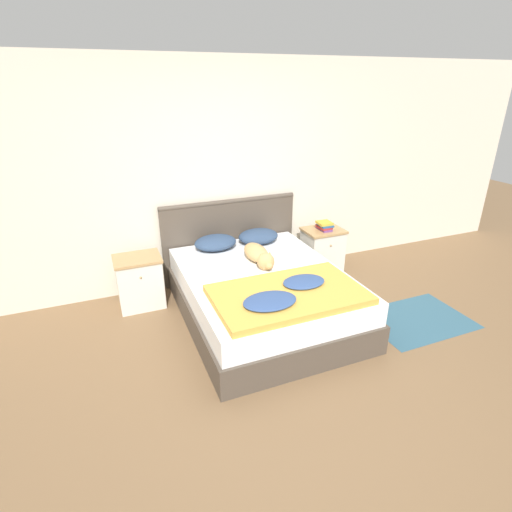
{
  "coord_description": "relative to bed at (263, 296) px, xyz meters",
  "views": [
    {
      "loc": [
        -1.29,
        -2.27,
        2.29
      ],
      "look_at": [
        0.15,
        1.23,
        0.62
      ],
      "focal_mm": 28.0,
      "sensor_mm": 36.0,
      "label": 1
    }
  ],
  "objects": [
    {
      "name": "ground_plane",
      "position": [
        -0.15,
        -1.03,
        -0.26
      ],
      "size": [
        16.0,
        16.0,
        0.0
      ],
      "primitive_type": "plane",
      "color": "brown"
    },
    {
      "name": "wall_back",
      "position": [
        -0.15,
        1.1,
        1.02
      ],
      "size": [
        9.0,
        0.06,
        2.55
      ],
      "color": "beige",
      "rests_on": "ground_plane"
    },
    {
      "name": "nightstand_right",
      "position": [
        1.14,
        0.74,
        0.03
      ],
      "size": [
        0.49,
        0.4,
        0.57
      ],
      "color": "silver",
      "rests_on": "ground_plane"
    },
    {
      "name": "bed",
      "position": [
        0.0,
        0.0,
        0.0
      ],
      "size": [
        1.58,
        2.01,
        0.52
      ],
      "color": "#4C4238",
      "rests_on": "ground_plane"
    },
    {
      "name": "pillow_right",
      "position": [
        0.26,
        0.77,
        0.34
      ],
      "size": [
        0.48,
        0.37,
        0.16
      ],
      "color": "navy",
      "rests_on": "bed"
    },
    {
      "name": "dog",
      "position": [
        0.05,
        0.25,
        0.35
      ],
      "size": [
        0.22,
        0.66,
        0.19
      ],
      "color": "tan",
      "rests_on": "bed"
    },
    {
      "name": "quilt",
      "position": [
        -0.01,
        -0.55,
        0.3
      ],
      "size": [
        1.33,
        0.82,
        0.11
      ],
      "color": "gold",
      "rests_on": "bed"
    },
    {
      "name": "book_stack",
      "position": [
        1.14,
        0.72,
        0.37
      ],
      "size": [
        0.18,
        0.22,
        0.11
      ],
      "color": "#703D7F",
      "rests_on": "nightstand_right"
    },
    {
      "name": "pillow_left",
      "position": [
        -0.26,
        0.77,
        0.34
      ],
      "size": [
        0.48,
        0.37,
        0.16
      ],
      "color": "navy",
      "rests_on": "bed"
    },
    {
      "name": "headboard",
      "position": [
        0.0,
        1.03,
        0.27
      ],
      "size": [
        1.66,
        0.06,
        1.01
      ],
      "color": "#4C4238",
      "rests_on": "ground_plane"
    },
    {
      "name": "nightstand_left",
      "position": [
        -1.14,
        0.74,
        0.03
      ],
      "size": [
        0.49,
        0.4,
        0.57
      ],
      "color": "silver",
      "rests_on": "ground_plane"
    },
    {
      "name": "rug",
      "position": [
        1.46,
        -0.66,
        -0.25
      ],
      "size": [
        1.06,
        0.77,
        0.0
      ],
      "color": "#335B70",
      "rests_on": "ground_plane"
    }
  ]
}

